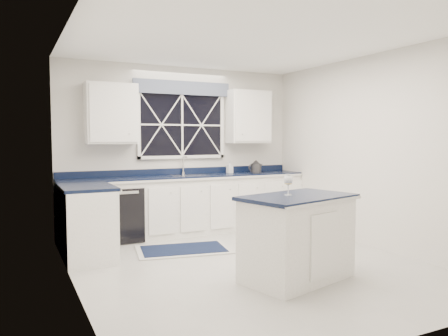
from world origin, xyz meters
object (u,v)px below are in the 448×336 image
island (297,237)px  soap_bottle (230,167)px  kettle (256,167)px  faucet (184,165)px  wine_glass (288,181)px  dishwasher (120,213)px

island → soap_bottle: bearing=63.0°
island → kettle: bearing=53.7°
faucet → soap_bottle: bearing=-5.0°
soap_bottle → wine_glass: bearing=-104.2°
dishwasher → soap_bottle: soap_bottle is taller
island → soap_bottle: (0.60, 2.79, 0.58)m
kettle → wine_glass: kettle is taller
island → wine_glass: size_ratio=6.03×
faucet → island: faucet is taller
kettle → soap_bottle: kettle is taller
island → soap_bottle: size_ratio=6.96×
faucet → soap_bottle: (0.81, -0.07, -0.06)m
dishwasher → wine_glass: 2.96m
dishwasher → soap_bottle: size_ratio=4.11×
island → soap_bottle: soap_bottle is taller
wine_glass → dishwasher: bearing=114.9°
soap_bottle → dishwasher: bearing=-176.3°
faucet → dishwasher: bearing=-170.0°
dishwasher → island: 2.97m
wine_glass → kettle: bearing=66.4°
wine_glass → island: bearing=-27.3°
wine_glass → soap_bottle: 2.83m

